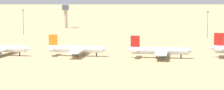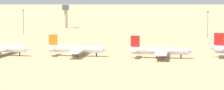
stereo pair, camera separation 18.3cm
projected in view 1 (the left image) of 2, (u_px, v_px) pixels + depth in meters
ground at (76, 60)px, 243.53m from camera, size 4000.00×4000.00×0.00m
parked_jet_teal_1 at (0, 48)px, 260.11m from camera, size 33.10×28.18×10.95m
parked_jet_orange_2 at (76, 49)px, 257.08m from camera, size 33.11×27.84×10.94m
parked_jet_red_3 at (159, 51)px, 249.95m from camera, size 33.46×28.09×11.06m
control_tower at (66, 14)px, 430.10m from camera, size 5.20×5.20×19.88m
light_pole_west at (23, 21)px, 371.12m from camera, size 1.80×0.50×18.42m
light_pole_mid at (208, 23)px, 346.98m from camera, size 1.80×0.50×18.39m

